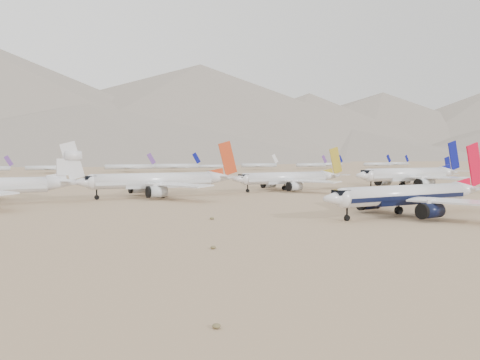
% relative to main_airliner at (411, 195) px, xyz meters
% --- Properties ---
extents(ground, '(7000.00, 7000.00, 0.00)m').
position_rel_main_airliner_xyz_m(ground, '(-13.63, 1.57, -4.81)').
color(ground, '#967757').
rests_on(ground, ground).
extents(main_airliner, '(49.56, 48.40, 17.49)m').
position_rel_main_airliner_xyz_m(main_airliner, '(0.00, 0.00, 0.00)').
color(main_airliner, silver).
rests_on(main_airliner, ground).
extents(row2_navy_widebody, '(58.85, 57.55, 20.94)m').
position_rel_main_airliner_xyz_m(row2_navy_widebody, '(72.69, 63.45, 1.04)').
color(row2_navy_widebody, silver).
rests_on(row2_navy_widebody, ground).
extents(row2_gold_tail, '(49.85, 48.75, 17.75)m').
position_rel_main_airliner_xyz_m(row2_gold_tail, '(19.76, 77.51, 0.16)').
color(row2_gold_tail, silver).
rests_on(row2_gold_tail, ground).
extents(row2_orange_tail, '(54.42, 53.24, 19.41)m').
position_rel_main_airliner_xyz_m(row2_orange_tail, '(-34.93, 75.37, 0.64)').
color(row2_orange_tail, silver).
rests_on(row2_orange_tail, ground).
extents(row2_blue_far, '(38.55, 37.70, 13.70)m').
position_rel_main_airliner_xyz_m(row2_blue_far, '(96.54, 77.27, -0.99)').
color(row2_blue_far, silver).
rests_on(row2_blue_far, ground).
extents(distant_storage_row, '(667.76, 60.37, 14.70)m').
position_rel_main_airliner_xyz_m(distant_storage_row, '(39.30, 319.00, -0.46)').
color(distant_storage_row, silver).
rests_on(distant_storage_row, ground).
extents(mountain_range, '(7354.00, 3024.00, 470.00)m').
position_rel_main_airliner_xyz_m(mountain_range, '(56.55, 1649.58, 185.51)').
color(mountain_range, slate).
rests_on(mountain_range, ground).
extents(foothills, '(4637.50, 1395.00, 155.00)m').
position_rel_main_airliner_xyz_m(foothills, '(513.04, 1101.57, 62.34)').
color(foothills, slate).
rests_on(foothills, ground).
extents(desert_scrub, '(206.06, 121.67, 0.63)m').
position_rel_main_airliner_xyz_m(desert_scrub, '(-44.00, -22.92, -4.52)').
color(desert_scrub, brown).
rests_on(desert_scrub, ground).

